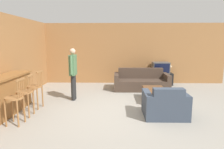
% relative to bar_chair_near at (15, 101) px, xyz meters
% --- Properties ---
extents(ground_plane, '(24.00, 24.00, 0.00)m').
position_rel_bar_chair_near_xyz_m(ground_plane, '(2.20, 0.90, -0.55)').
color(ground_plane, gray).
extents(wall_back, '(9.40, 0.08, 2.60)m').
position_rel_bar_chair_near_xyz_m(wall_back, '(2.20, 4.59, 0.75)').
color(wall_back, '#9E6B3D').
rests_on(wall_back, ground_plane).
extents(wall_left, '(0.08, 8.69, 2.60)m').
position_rel_bar_chair_near_xyz_m(wall_left, '(-0.90, 2.25, 0.75)').
color(wall_left, '#9E6B3D').
rests_on(wall_left, ground_plane).
extents(bar_counter, '(0.55, 2.15, 0.98)m').
position_rel_bar_chair_near_xyz_m(bar_counter, '(-0.57, 0.55, -0.05)').
color(bar_counter, brown).
rests_on(bar_counter, ground_plane).
extents(bar_chair_near, '(0.41, 0.41, 1.04)m').
position_rel_bar_chair_near_xyz_m(bar_chair_near, '(0.00, 0.00, 0.00)').
color(bar_chair_near, '#996638').
rests_on(bar_chair_near, ground_plane).
extents(bar_chair_mid, '(0.40, 0.40, 1.04)m').
position_rel_bar_chair_near_xyz_m(bar_chair_mid, '(0.00, 0.51, 0.00)').
color(bar_chair_mid, '#996638').
rests_on(bar_chair_mid, ground_plane).
extents(bar_chair_far, '(0.44, 0.44, 1.04)m').
position_rel_bar_chair_near_xyz_m(bar_chair_far, '(-0.00, 1.12, 0.00)').
color(bar_chair_far, '#996638').
rests_on(bar_chair_far, ground_plane).
extents(couch_far, '(2.06, 0.91, 0.79)m').
position_rel_bar_chair_near_xyz_m(couch_far, '(3.17, 3.35, -0.26)').
color(couch_far, '#423328').
rests_on(couch_far, ground_plane).
extents(armchair_near, '(1.02, 0.86, 0.77)m').
position_rel_bar_chair_near_xyz_m(armchair_near, '(3.41, 0.55, -0.26)').
color(armchair_near, '#384251').
rests_on(armchair_near, ground_plane).
extents(coffee_table, '(0.64, 1.06, 0.38)m').
position_rel_bar_chair_near_xyz_m(coffee_table, '(3.40, 1.85, -0.22)').
color(coffee_table, brown).
rests_on(coffee_table, ground_plane).
extents(tv_unit, '(0.99, 0.49, 0.50)m').
position_rel_bar_chair_near_xyz_m(tv_unit, '(4.09, 4.23, -0.29)').
color(tv_unit, black).
rests_on(tv_unit, ground_plane).
extents(tv, '(0.69, 0.52, 0.46)m').
position_rel_bar_chair_near_xyz_m(tv, '(4.09, 4.23, 0.19)').
color(tv, '#4C4C4C').
rests_on(tv, tv_unit).
extents(table_lamp, '(0.27, 0.27, 0.48)m').
position_rel_bar_chair_near_xyz_m(table_lamp, '(4.43, 4.23, 0.31)').
color(table_lamp, brown).
rests_on(table_lamp, tv_unit).
extents(person_by_window, '(0.18, 0.53, 1.62)m').
position_rel_bar_chair_near_xyz_m(person_by_window, '(0.87, 1.94, 0.37)').
color(person_by_window, black).
rests_on(person_by_window, ground_plane).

